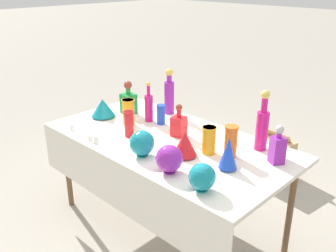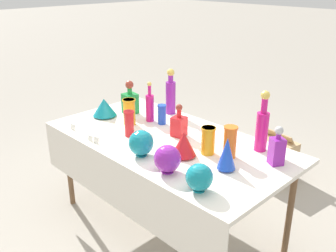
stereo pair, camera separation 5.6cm
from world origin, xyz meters
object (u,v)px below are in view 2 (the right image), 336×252
fluted_vase_1 (227,153)px  round_bowl_1 (199,177)px  tall_bottle_2 (262,126)px  square_decanter_0 (277,148)px  cardboard_box_behind_right (269,159)px  slender_vase_2 (162,114)px  round_bowl_0 (167,159)px  round_bowl_2 (141,143)px  slender_vase_3 (230,141)px  square_decanter_1 (179,124)px  fluted_vase_2 (104,107)px  slender_vase_1 (129,123)px  tall_bottle_1 (171,94)px  cardboard_box_behind_left (213,146)px  square_decanter_2 (130,101)px  slender_vase_0 (129,111)px  slender_vase_4 (208,140)px  tall_bottle_0 (150,106)px  fluted_vase_0 (184,144)px

fluted_vase_1 → round_bowl_1: bearing=-82.0°
tall_bottle_2 → fluted_vase_1: size_ratio=1.98×
square_decanter_0 → cardboard_box_behind_right: (-0.62, 1.05, -0.69)m
square_decanter_0 → round_bowl_1: 0.59m
tall_bottle_2 → slender_vase_2: 0.83m
round_bowl_1 → round_bowl_0: bearing=175.6°
round_bowl_2 → slender_vase_3: bearing=43.3°
square_decanter_1 → fluted_vase_2: size_ratio=1.26×
round_bowl_2 → cardboard_box_behind_right: bearing=88.0°
round_bowl_0 → slender_vase_1: bearing=163.0°
tall_bottle_1 → cardboard_box_behind_left: (-0.15, 0.79, -0.79)m
round_bowl_1 → cardboard_box_behind_left: (-1.13, 1.54, -0.70)m
square_decanter_2 → cardboard_box_behind_right: (0.73, 1.12, -0.69)m
slender_vase_3 → fluted_vase_1: slender_vase_3 is taller
slender_vase_2 → round_bowl_2: (0.31, -0.48, 0.01)m
round_bowl_0 → cardboard_box_behind_left: bearing=119.4°
slender_vase_0 → round_bowl_2: bearing=-31.0°
square_decanter_1 → slender_vase_4: size_ratio=1.31×
tall_bottle_2 → slender_vase_1: bearing=-149.0°
tall_bottle_2 → slender_vase_2: size_ratio=2.64×
tall_bottle_0 → cardboard_box_behind_left: bearing=98.7°
tall_bottle_0 → cardboard_box_behind_right: bearing=66.8°
slender_vase_1 → cardboard_box_behind_right: size_ratio=0.40×
fluted_vase_2 → round_bowl_0: bearing=-15.2°
round_bowl_2 → cardboard_box_behind_right: round_bowl_2 is taller
slender_vase_4 → fluted_vase_2: bearing=-175.5°
tall_bottle_0 → slender_vase_0: tall_bottle_0 is taller
slender_vase_3 → round_bowl_2: bearing=-136.7°
fluted_vase_1 → round_bowl_2: fluted_vase_1 is taller
fluted_vase_2 → cardboard_box_behind_left: bearing=81.7°
fluted_vase_1 → round_bowl_2: 0.56m
fluted_vase_2 → slender_vase_4: bearing=4.5°
tall_bottle_2 → cardboard_box_behind_right: tall_bottle_2 is taller
square_decanter_2 → square_decanter_0: bearing=2.9°
round_bowl_0 → round_bowl_1: bearing=-4.4°
round_bowl_2 → square_decanter_1: bearing=97.1°
slender_vase_0 → round_bowl_0: size_ratio=1.20×
round_bowl_0 → cardboard_box_behind_left: 1.89m
square_decanter_2 → fluted_vase_0: (0.88, -0.27, -0.02)m
tall_bottle_2 → slender_vase_0: (-0.98, -0.34, -0.06)m
tall_bottle_1 → round_bowl_2: tall_bottle_1 is taller
slender_vase_3 → cardboard_box_behind_left: size_ratio=0.43×
tall_bottle_2 → cardboard_box_behind_right: (-0.44, 0.94, -0.75)m
fluted_vase_1 → cardboard_box_behind_right: size_ratio=0.44×
square_decanter_2 → slender_vase_1: bearing=-39.7°
tall_bottle_1 → tall_bottle_2: 0.94m
tall_bottle_2 → slender_vase_1: size_ratio=2.16×
slender_vase_3 → round_bowl_1: (0.13, -0.45, -0.03)m
round_bowl_0 → cardboard_box_behind_right: 1.75m
fluted_vase_2 → cardboard_box_behind_right: bearing=58.2°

